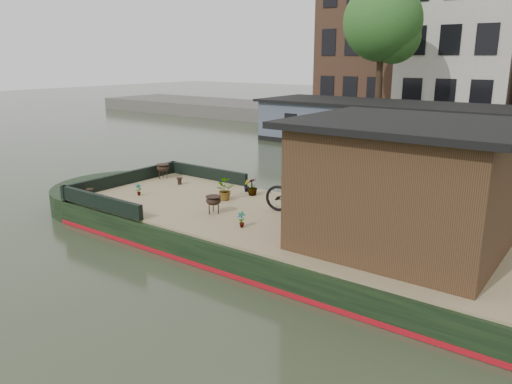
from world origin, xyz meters
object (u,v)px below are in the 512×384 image
Objects in this scene: cabin at (403,184)px; brazier_rear at (163,171)px; brazier_front at (214,205)px; potted_plant_a at (241,219)px; bicycle at (303,194)px; dinghy at (333,151)px.

cabin reaches higher than brazier_rear.
brazier_rear is (-3.54, 1.74, 0.01)m from brazier_front.
bicycle is at bearing 71.13° from potted_plant_a.
cabin is at bearing 7.47° from brazier_front.
bicycle is 10.08m from dinghy.
bicycle is 4.41× the size of brazier_front.
cabin is at bearing 17.06° from potted_plant_a.
brazier_rear reaches higher than brazier_front.
dinghy is at bearing 124.01° from cabin.
brazier_front is 0.97× the size of brazier_rear.
brazier_front is (-1.69, -1.21, -0.27)m from bicycle.
cabin is 11.97m from dinghy.
potted_plant_a is at bearing -162.94° from cabin.
dinghy is (-2.39, 10.39, -0.53)m from brazier_front.
bicycle is at bearing -5.79° from brazier_rear.
bicycle is 4.29× the size of brazier_rear.
dinghy is at bearing 9.76° from bicycle.
brazier_front is (-1.14, 0.40, 0.03)m from potted_plant_a.
bicycle is at bearing 165.68° from cabin.
potted_plant_a is 0.11× the size of dinghy.
brazier_rear is (-7.79, 1.18, -1.01)m from cabin.
brazier_rear reaches higher than potted_plant_a.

